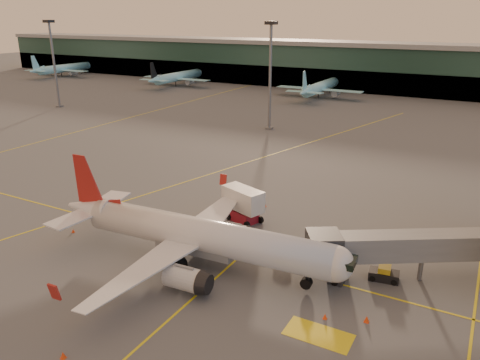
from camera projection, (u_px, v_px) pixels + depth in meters
The scene contains 16 objects.
ground at pixel (180, 266), 53.09m from camera, with size 600.00×600.00×0.00m, color #4C4F54.
taxi_markings at pixel (280, 158), 93.21m from camera, with size 100.12×173.00×0.01m.
terminal at pixel (410, 69), 167.47m from camera, with size 400.00×20.00×17.60m.
mast_west_far at pixel (53, 58), 140.16m from camera, with size 2.40×2.40×25.60m.
mast_west_near at pixel (270, 68), 111.79m from camera, with size 2.40×2.40×25.60m.
distant_aircraft_row at pixel (430, 106), 145.80m from camera, with size 350.00×34.00×13.00m.
main_airplane at pixel (195, 235), 52.39m from camera, with size 36.36×32.77×10.97m.
jet_bridge at pixel (436, 247), 49.22m from camera, with size 23.32×15.83×5.56m.
catering_truck at pixel (243, 203), 63.81m from camera, with size 6.60×4.52×4.71m.
gpu_cart at pixel (283, 255), 54.30m from camera, with size 2.04×1.57×1.05m.
pushback_tug at pixel (384, 274), 50.05m from camera, with size 3.32×2.10×1.61m.
cone_nose at pixel (367, 319), 43.23m from camera, with size 0.51×0.51×0.64m.
cone_tail at pixel (73, 231), 61.14m from camera, with size 0.39×0.39×0.50m.
cone_wing_right at pixel (63, 355), 38.67m from camera, with size 0.49×0.49×0.63m.
cone_wing_left at pixel (265, 205), 69.32m from camera, with size 0.46×0.46×0.58m.
cone_fwd at pixel (325, 316), 43.72m from camera, with size 0.42×0.42×0.54m.
Camera 1 is at (28.50, -37.78, 26.86)m, focal length 35.00 mm.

